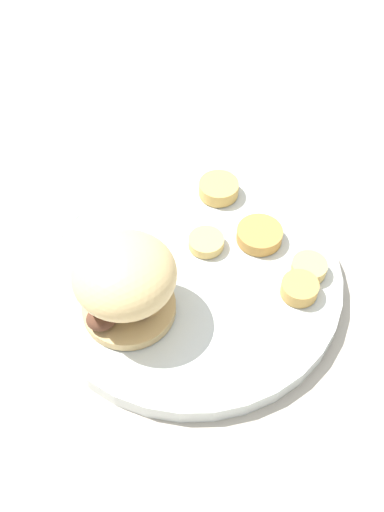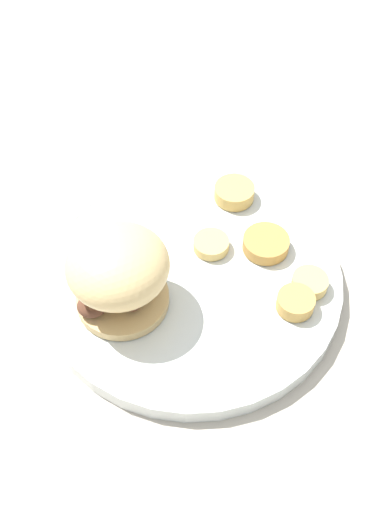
{
  "view_description": "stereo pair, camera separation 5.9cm",
  "coord_description": "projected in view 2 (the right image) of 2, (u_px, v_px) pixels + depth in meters",
  "views": [
    {
      "loc": [
        0.12,
        0.35,
        0.51
      ],
      "look_at": [
        0.0,
        0.0,
        0.05
      ],
      "focal_mm": 42.0,
      "sensor_mm": 36.0,
      "label": 1
    },
    {
      "loc": [
        0.06,
        0.37,
        0.51
      ],
      "look_at": [
        0.0,
        0.0,
        0.05
      ],
      "focal_mm": 42.0,
      "sensor_mm": 36.0,
      "label": 2
    }
  ],
  "objects": [
    {
      "name": "sandwich",
      "position": [
        118.0,
        272.0,
        0.55
      ],
      "size": [
        0.1,
        0.1,
        0.09
      ],
      "color": "tan",
      "rests_on": "dinner_plate"
    },
    {
      "name": "potato_round_0",
      "position": [
        295.0,
        302.0,
        0.58
      ],
      "size": [
        0.04,
        0.04,
        0.02
      ],
      "primitive_type": "cylinder",
      "color": "tan",
      "rests_on": "dinner_plate"
    },
    {
      "name": "potato_round_3",
      "position": [
        310.0,
        283.0,
        0.6
      ],
      "size": [
        0.04,
        0.04,
        0.01
      ],
      "primitive_type": "cylinder",
      "color": "#DBB766",
      "rests_on": "dinner_plate"
    },
    {
      "name": "dinner_plate",
      "position": [
        192.0,
        277.0,
        0.62
      ],
      "size": [
        0.31,
        0.31,
        0.02
      ],
      "color": "silver",
      "rests_on": "ground_plane"
    },
    {
      "name": "ground_plane",
      "position": [
        192.0,
        283.0,
        0.63
      ],
      "size": [
        4.0,
        4.0,
        0.0
      ],
      "primitive_type": "plane",
      "color": "#B2A899"
    },
    {
      "name": "potato_round_2",
      "position": [
        266.0,
        244.0,
        0.63
      ],
      "size": [
        0.05,
        0.05,
        0.01
      ],
      "primitive_type": "cylinder",
      "color": "#BC8942",
      "rests_on": "dinner_plate"
    },
    {
      "name": "potato_round_4",
      "position": [
        234.0,
        192.0,
        0.67
      ],
      "size": [
        0.05,
        0.05,
        0.02
      ],
      "primitive_type": "cylinder",
      "color": "tan",
      "rests_on": "dinner_plate"
    },
    {
      "name": "potato_round_1",
      "position": [
        211.0,
        244.0,
        0.63
      ],
      "size": [
        0.04,
        0.04,
        0.01
      ],
      "primitive_type": "cylinder",
      "color": "#DBB766",
      "rests_on": "dinner_plate"
    }
  ]
}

